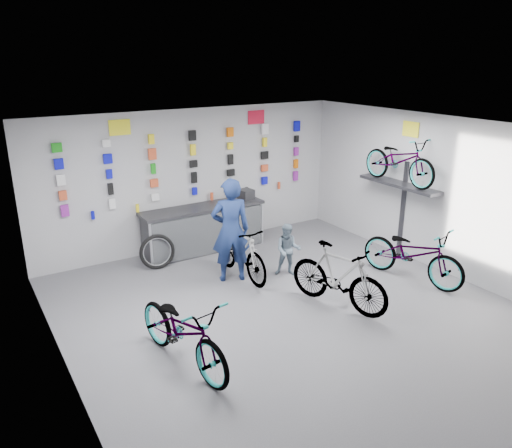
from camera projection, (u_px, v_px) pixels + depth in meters
floor at (302, 320)px, 8.03m from camera, size 8.00×8.00×0.00m
ceiling at (308, 133)px, 7.06m from camera, size 8.00×8.00×0.00m
wall_back at (193, 179)px, 10.76m from camera, size 7.00×0.00×7.00m
wall_left at (65, 286)px, 5.80m from camera, size 0.00×8.00×8.00m
wall_right at (455, 199)px, 9.29m from camera, size 0.00×8.00×8.00m
counter at (204, 229)px, 10.72m from camera, size 2.70×0.66×1.00m
merch_wall at (192, 165)px, 10.58m from camera, size 5.57×0.08×1.57m
wall_bracket at (400, 188)px, 10.18m from camera, size 0.39×1.90×2.00m
sign_left at (120, 127)px, 9.60m from camera, size 0.42×0.02×0.30m
sign_right at (256, 117)px, 11.15m from camera, size 0.42×0.02×0.30m
sign_side at (411, 129)px, 9.88m from camera, size 0.02×0.40×0.30m
bike_left at (183, 330)px, 6.72m from camera, size 1.03×2.10×1.06m
bike_center at (339, 277)px, 8.29m from camera, size 1.06×1.92×1.11m
bike_right at (413, 253)px, 9.30m from camera, size 1.16×2.15×1.07m
bike_service at (241, 251)px, 9.43m from camera, size 0.53×1.78×1.06m
bike_wall at (400, 160)px, 9.95m from camera, size 0.63×1.80×0.95m
clerk at (231, 230)px, 9.18m from camera, size 0.84×0.69×1.97m
customer at (288, 250)px, 9.52m from camera, size 0.63×0.61×1.03m
spare_wheel at (157, 252)px, 9.86m from camera, size 0.72×0.22×0.71m
register at (246, 194)px, 11.06m from camera, size 0.32×0.34×0.22m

